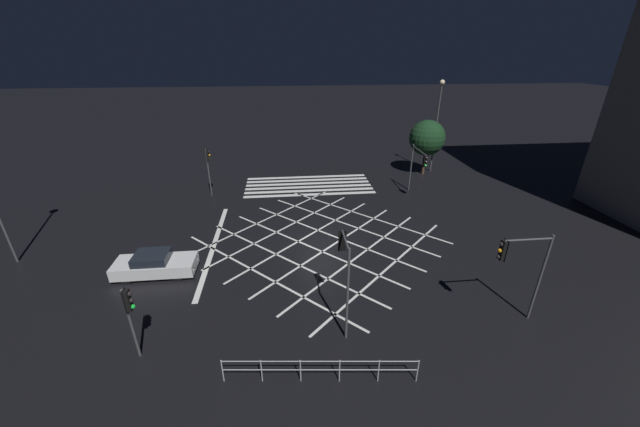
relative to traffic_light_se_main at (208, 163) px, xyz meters
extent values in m
plane|color=black|center=(-8.24, 8.68, -2.83)|extent=(200.00, 200.00, 0.00)
cube|color=silver|center=(-8.24, 0.75, -2.83)|extent=(11.26, 0.50, 0.01)
cube|color=silver|center=(-8.24, -0.15, -2.83)|extent=(11.26, 0.50, 0.01)
cube|color=silver|center=(-8.24, -1.05, -2.83)|extent=(11.26, 0.50, 0.01)
cube|color=silver|center=(-8.24, -1.95, -2.83)|extent=(11.26, 0.50, 0.01)
cube|color=silver|center=(-8.24, -2.85, -2.83)|extent=(11.26, 0.50, 0.01)
cube|color=silver|center=(-8.24, -3.75, -2.83)|extent=(11.26, 0.50, 0.01)
cube|color=silver|center=(-4.70, 5.14, -2.83)|extent=(9.83, 9.83, 0.01)
cube|color=silver|center=(-11.78, 5.14, -2.83)|extent=(9.83, 9.83, 0.01)
cube|color=silver|center=(-6.12, 6.55, -2.83)|extent=(9.83, 9.83, 0.01)
cube|color=silver|center=(-10.36, 6.55, -2.83)|extent=(9.83, 9.83, 0.01)
cube|color=silver|center=(-7.53, 7.97, -2.83)|extent=(9.83, 9.83, 0.01)
cube|color=silver|center=(-8.95, 7.97, -2.83)|extent=(9.83, 9.83, 0.01)
cube|color=silver|center=(-8.95, 9.38, -2.83)|extent=(9.83, 9.83, 0.01)
cube|color=silver|center=(-7.53, 9.38, -2.83)|extent=(9.83, 9.83, 0.01)
cube|color=silver|center=(-10.36, 10.80, -2.83)|extent=(9.83, 9.83, 0.01)
cube|color=silver|center=(-6.12, 10.80, -2.83)|extent=(9.83, 9.83, 0.01)
cube|color=silver|center=(-11.78, 12.22, -2.83)|extent=(9.83, 9.83, 0.01)
cube|color=silver|center=(-4.70, 12.22, -2.83)|extent=(9.83, 9.83, 0.01)
cube|color=silver|center=(-1.48, 8.68, -2.83)|extent=(0.30, 11.26, 0.01)
cube|color=beige|center=(-31.74, 3.65, -0.83)|extent=(1.40, 0.06, 1.80)
cube|color=black|center=(-31.74, 3.65, 2.68)|extent=(1.40, 0.06, 1.80)
cube|color=black|center=(-31.74, 3.65, 6.19)|extent=(1.40, 0.06, 1.80)
cylinder|color=#424244|center=(0.09, 0.00, -0.85)|extent=(0.11, 0.11, 3.96)
cube|color=black|center=(-0.05, 0.00, 0.63)|extent=(0.16, 0.28, 0.90)
sphere|color=black|center=(-0.16, 0.00, 0.93)|extent=(0.18, 0.18, 0.18)
sphere|color=orange|center=(-0.16, 0.00, 0.63)|extent=(0.18, 0.18, 0.18)
sphere|color=black|center=(-0.16, 0.00, 0.33)|extent=(0.18, 0.18, 0.18)
cube|color=black|center=(0.04, 0.00, 0.63)|extent=(0.02, 0.36, 0.98)
cylinder|color=#424244|center=(0.03, 17.38, -1.19)|extent=(0.11, 0.11, 3.29)
cube|color=black|center=(-0.11, 17.38, -0.04)|extent=(0.16, 0.28, 0.90)
sphere|color=black|center=(-0.22, 17.38, 0.26)|extent=(0.18, 0.18, 0.18)
sphere|color=black|center=(-0.22, 17.38, -0.04)|extent=(0.18, 0.18, 0.18)
sphere|color=green|center=(-0.22, 17.38, -0.34)|extent=(0.18, 0.18, 0.18)
cube|color=black|center=(-0.02, 17.38, -0.04)|extent=(0.02, 0.36, 0.98)
cylinder|color=#424244|center=(-17.10, 16.88, -0.65)|extent=(0.11, 0.11, 4.36)
cylinder|color=#424244|center=(-16.05, 16.88, 1.38)|extent=(2.09, 0.09, 0.09)
cube|color=black|center=(-15.01, 16.88, 0.93)|extent=(0.16, 0.28, 0.90)
sphere|color=black|center=(-14.90, 16.88, 1.23)|extent=(0.18, 0.18, 0.18)
sphere|color=orange|center=(-14.90, 16.88, 0.93)|extent=(0.18, 0.18, 0.18)
sphere|color=black|center=(-14.90, 16.88, 0.63)|extent=(0.18, 0.18, 0.18)
cube|color=black|center=(-15.10, 16.88, 0.93)|extent=(0.02, 0.36, 0.98)
cylinder|color=#424244|center=(-16.91, 0.47, -0.81)|extent=(0.11, 0.11, 4.04)
cylinder|color=#424244|center=(-16.91, 1.92, 1.06)|extent=(0.09, 2.88, 0.09)
cube|color=black|center=(-16.91, 3.36, 0.61)|extent=(0.28, 0.16, 0.90)
sphere|color=black|center=(-16.91, 3.47, 0.91)|extent=(0.18, 0.18, 0.18)
sphere|color=black|center=(-16.91, 3.47, 0.61)|extent=(0.18, 0.18, 0.18)
sphere|color=green|center=(-16.91, 3.47, 0.31)|extent=(0.18, 0.18, 0.18)
cube|color=black|center=(-16.91, 3.27, 0.61)|extent=(0.36, 0.02, 0.98)
cylinder|color=#424244|center=(-8.49, 17.24, -0.60)|extent=(0.11, 0.11, 4.47)
cylinder|color=#424244|center=(-8.49, 16.39, 1.49)|extent=(0.09, 1.69, 0.09)
cube|color=black|center=(-8.49, 15.55, 1.04)|extent=(0.28, 0.16, 0.90)
sphere|color=black|center=(-8.49, 15.44, 1.34)|extent=(0.18, 0.18, 0.18)
sphere|color=black|center=(-8.49, 15.44, 1.04)|extent=(0.18, 0.18, 0.18)
sphere|color=green|center=(-8.49, 15.44, 0.74)|extent=(0.18, 0.18, 0.18)
cube|color=black|center=(-8.49, 15.64, 1.04)|extent=(0.36, 0.02, 0.98)
cylinder|color=#424244|center=(-20.74, -4.27, 1.32)|extent=(0.14, 0.14, 8.31)
sphere|color=#F9E0B2|center=(-20.74, -4.27, 5.62)|extent=(0.47, 0.47, 0.47)
cylinder|color=#473323|center=(-19.70, -3.57, -1.68)|extent=(0.27, 0.27, 2.31)
sphere|color=#143319|center=(-19.70, -3.57, 0.73)|extent=(3.33, 3.33, 3.33)
cube|color=silver|center=(1.11, 11.49, -2.30)|extent=(4.28, 1.72, 0.67)
cube|color=black|center=(1.22, 11.49, -1.75)|extent=(1.80, 1.51, 0.44)
sphere|color=white|center=(-0.98, 10.96, -2.36)|extent=(0.16, 0.16, 0.16)
sphere|color=white|center=(-0.98, 12.03, -2.36)|extent=(0.16, 0.16, 0.16)
cylinder|color=black|center=(-0.22, 10.75, -2.51)|extent=(0.65, 0.20, 0.65)
cylinder|color=black|center=(-0.22, 12.23, -2.51)|extent=(0.65, 0.20, 0.65)
cylinder|color=black|center=(2.44, 10.75, -2.51)|extent=(0.65, 0.20, 0.65)
cylinder|color=black|center=(2.44, 12.23, -2.51)|extent=(0.65, 0.20, 0.65)
cylinder|color=#9EA0A5|center=(-3.55, 18.97, -2.31)|extent=(0.05, 0.05, 1.05)
cylinder|color=#9EA0A5|center=(-4.99, 19.12, -2.31)|extent=(0.05, 0.05, 1.05)
cylinder|color=#9EA0A5|center=(-6.43, 19.27, -2.31)|extent=(0.05, 0.05, 1.05)
cylinder|color=#9EA0A5|center=(-7.87, 19.41, -2.31)|extent=(0.05, 0.05, 1.05)
cylinder|color=#9EA0A5|center=(-9.31, 19.56, -2.31)|extent=(0.05, 0.05, 1.05)
cylinder|color=#9EA0A5|center=(-10.75, 19.71, -2.31)|extent=(0.05, 0.05, 1.05)
cylinder|color=#9EA0A5|center=(-7.15, 19.34, -1.82)|extent=(7.20, 0.77, 0.04)
cylinder|color=#9EA0A5|center=(-7.15, 19.34, -2.25)|extent=(7.20, 0.77, 0.04)
camera|label=1|loc=(-6.18, 28.74, 8.60)|focal=20.00mm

